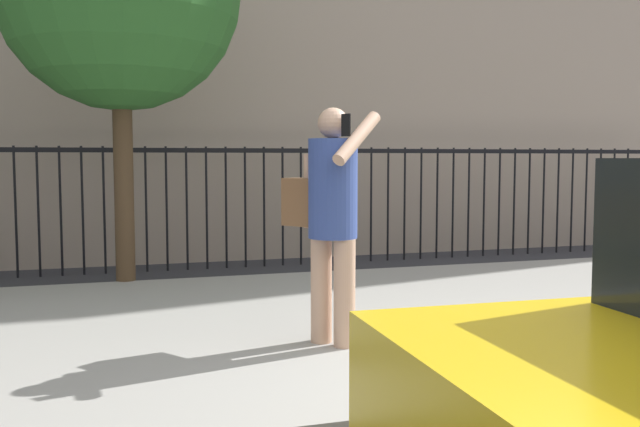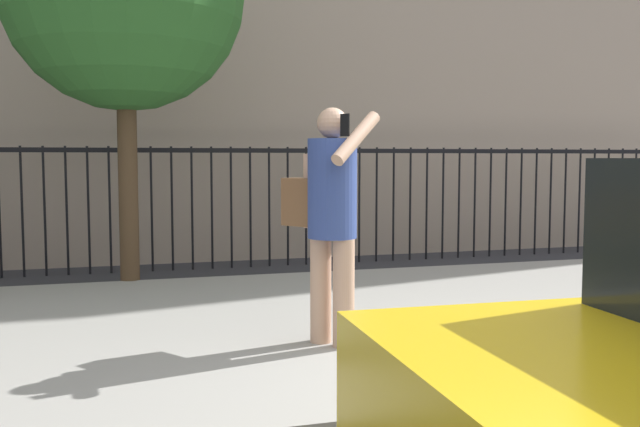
% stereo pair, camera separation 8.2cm
% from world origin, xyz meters
% --- Properties ---
extents(ground_plane, '(60.00, 60.00, 0.00)m').
position_xyz_m(ground_plane, '(0.00, 0.00, 0.00)').
color(ground_plane, '#333338').
extents(sidewalk, '(28.00, 4.40, 0.15)m').
position_xyz_m(sidewalk, '(0.00, 2.20, 0.07)').
color(sidewalk, '#9E9B93').
rests_on(sidewalk, ground).
extents(iron_fence, '(12.03, 0.04, 1.60)m').
position_xyz_m(iron_fence, '(0.00, 5.90, 1.02)').
color(iron_fence, black).
rests_on(iron_fence, ground).
extents(pedestrian_on_phone, '(0.63, 0.71, 1.64)m').
position_xyz_m(pedestrian_on_phone, '(-0.92, 1.40, 1.10)').
color(pedestrian_on_phone, tan).
rests_on(pedestrian_on_phone, sidewalk).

